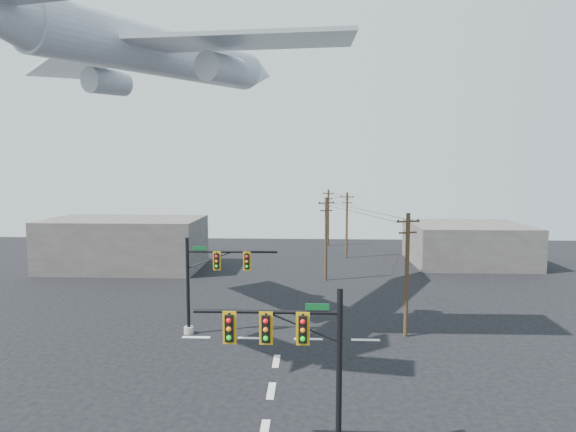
{
  "coord_description": "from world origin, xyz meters",
  "views": [
    {
      "loc": [
        2.01,
        -20.86,
        12.03
      ],
      "look_at": [
        0.87,
        5.0,
        9.43
      ],
      "focal_mm": 30.0,
      "sensor_mm": 36.0,
      "label": 1
    }
  ],
  "objects_px": {
    "signal_mast_far": "(207,283)",
    "utility_pole_a": "(407,273)",
    "utility_pole_b": "(326,237)",
    "utility_pole_d": "(328,216)",
    "signal_mast_near": "(303,363)",
    "airliner": "(164,54)",
    "utility_pole_c": "(347,224)"
  },
  "relations": [
    {
      "from": "signal_mast_far",
      "to": "utility_pole_c",
      "type": "xyz_separation_m",
      "value": [
        12.34,
        30.43,
        0.79
      ]
    },
    {
      "from": "signal_mast_far",
      "to": "utility_pole_a",
      "type": "relative_size",
      "value": 0.8
    },
    {
      "from": "signal_mast_far",
      "to": "utility_pole_d",
      "type": "distance_m",
      "value": 41.62
    },
    {
      "from": "signal_mast_near",
      "to": "airliner",
      "type": "relative_size",
      "value": 0.24
    },
    {
      "from": "airliner",
      "to": "utility_pole_d",
      "type": "bearing_deg",
      "value": 5.49
    },
    {
      "from": "signal_mast_far",
      "to": "utility_pole_b",
      "type": "distance_m",
      "value": 19.49
    },
    {
      "from": "signal_mast_near",
      "to": "utility_pole_d",
      "type": "height_order",
      "value": "utility_pole_d"
    },
    {
      "from": "signal_mast_near",
      "to": "airliner",
      "type": "height_order",
      "value": "airliner"
    },
    {
      "from": "signal_mast_far",
      "to": "airliner",
      "type": "distance_m",
      "value": 16.86
    },
    {
      "from": "signal_mast_near",
      "to": "utility_pole_a",
      "type": "relative_size",
      "value": 0.81
    },
    {
      "from": "utility_pole_b",
      "to": "airliner",
      "type": "xyz_separation_m",
      "value": [
        -12.37,
        -15.48,
        15.58
      ]
    },
    {
      "from": "utility_pole_b",
      "to": "utility_pole_d",
      "type": "xyz_separation_m",
      "value": [
        1.14,
        23.12,
        -0.11
      ]
    },
    {
      "from": "utility_pole_b",
      "to": "signal_mast_far",
      "type": "bearing_deg",
      "value": -140.56
    },
    {
      "from": "signal_mast_near",
      "to": "utility_pole_c",
      "type": "xyz_separation_m",
      "value": [
        5.26,
        44.93,
        0.56
      ]
    },
    {
      "from": "utility_pole_a",
      "to": "utility_pole_d",
      "type": "bearing_deg",
      "value": 75.6
    },
    {
      "from": "signal_mast_far",
      "to": "utility_pole_b",
      "type": "relative_size",
      "value": 0.79
    },
    {
      "from": "signal_mast_near",
      "to": "airliner",
      "type": "xyz_separation_m",
      "value": [
        -10.33,
        16.22,
        16.22
      ]
    },
    {
      "from": "signal_mast_near",
      "to": "signal_mast_far",
      "type": "relative_size",
      "value": 1.01
    },
    {
      "from": "signal_mast_far",
      "to": "utility_pole_a",
      "type": "xyz_separation_m",
      "value": [
        14.25,
        0.19,
        0.85
      ]
    },
    {
      "from": "signal_mast_near",
      "to": "utility_pole_d",
      "type": "distance_m",
      "value": 54.91
    },
    {
      "from": "signal_mast_far",
      "to": "airliner",
      "type": "height_order",
      "value": "airliner"
    },
    {
      "from": "utility_pole_b",
      "to": "airliner",
      "type": "distance_m",
      "value": 25.21
    },
    {
      "from": "signal_mast_near",
      "to": "utility_pole_a",
      "type": "xyz_separation_m",
      "value": [
        7.16,
        14.68,
        0.61
      ]
    },
    {
      "from": "utility_pole_d",
      "to": "airliner",
      "type": "height_order",
      "value": "airliner"
    },
    {
      "from": "utility_pole_b",
      "to": "utility_pole_d",
      "type": "relative_size",
      "value": 1.02
    },
    {
      "from": "utility_pole_c",
      "to": "utility_pole_b",
      "type": "bearing_deg",
      "value": -102.44
    },
    {
      "from": "utility_pole_a",
      "to": "utility_pole_b",
      "type": "height_order",
      "value": "utility_pole_b"
    },
    {
      "from": "utility_pole_b",
      "to": "utility_pole_c",
      "type": "relative_size",
      "value": 1.02
    },
    {
      "from": "airliner",
      "to": "signal_mast_far",
      "type": "bearing_deg",
      "value": -93.27
    },
    {
      "from": "signal_mast_near",
      "to": "utility_pole_a",
      "type": "height_order",
      "value": "utility_pole_a"
    },
    {
      "from": "utility_pole_a",
      "to": "airliner",
      "type": "relative_size",
      "value": 0.3
    },
    {
      "from": "utility_pole_a",
      "to": "utility_pole_d",
      "type": "xyz_separation_m",
      "value": [
        -3.99,
        40.14,
        -0.08
      ]
    }
  ]
}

